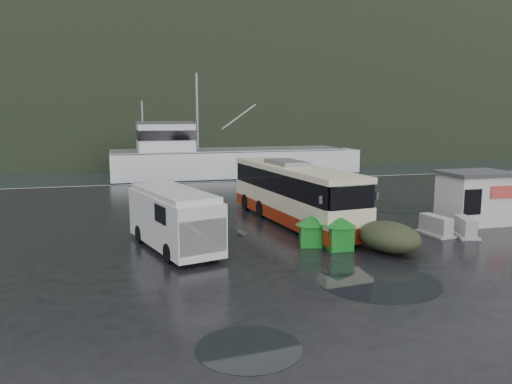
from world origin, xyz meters
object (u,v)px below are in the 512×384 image
object	(u,v)px
jersey_barrier_a	(435,235)
waste_bin_right	(310,246)
coach_bus	(294,222)
dome_tent	(388,251)
jersey_barrier_b	(464,236)
ticket_kiosk	(473,223)
fishing_trawler	(229,169)
waste_bin_left	(338,249)
white_van	(175,249)

from	to	relation	value
jersey_barrier_a	waste_bin_right	bearing A→B (deg)	-177.33
coach_bus	dome_tent	xyz separation A→B (m)	(1.91, -6.03, 0.00)
jersey_barrier_b	ticket_kiosk	bearing A→B (deg)	45.15
dome_tent	fishing_trawler	xyz separation A→B (m)	(-0.05, 30.76, 0.00)
ticket_kiosk	jersey_barrier_b	size ratio (longest dim) A/B	1.99
ticket_kiosk	jersey_barrier_a	bearing A→B (deg)	-153.70
waste_bin_left	jersey_barrier_a	size ratio (longest dim) A/B	0.80
waste_bin_right	jersey_barrier_b	xyz separation A→B (m)	(7.31, -0.24, 0.00)
white_van	ticket_kiosk	xyz separation A→B (m)	(15.01, 0.93, 0.00)
waste_bin_left	waste_bin_right	bearing A→B (deg)	138.16
ticket_kiosk	dome_tent	bearing A→B (deg)	-152.86
fishing_trawler	jersey_barrier_b	bearing A→B (deg)	-82.06
white_van	waste_bin_left	bearing A→B (deg)	-31.09
dome_tent	coach_bus	bearing A→B (deg)	107.59
waste_bin_left	fishing_trawler	distance (m)	30.07
jersey_barrier_b	fishing_trawler	bearing A→B (deg)	98.92
waste_bin_right	fishing_trawler	xyz separation A→B (m)	(2.69, 29.22, 0.00)
fishing_trawler	white_van	bearing A→B (deg)	-107.23
white_van	waste_bin_left	xyz separation A→B (m)	(6.43, -1.79, 0.00)
waste_bin_right	ticket_kiosk	bearing A→B (deg)	11.49
fishing_trawler	coach_bus	bearing A→B (deg)	-95.29
coach_bus	ticket_kiosk	size ratio (longest dim) A/B	3.26
white_van	waste_bin_left	world-z (taller)	white_van
dome_tent	jersey_barrier_b	bearing A→B (deg)	15.84
waste_bin_right	jersey_barrier_a	size ratio (longest dim) A/B	0.73
coach_bus	white_van	world-z (taller)	coach_bus
jersey_barrier_a	fishing_trawler	distance (m)	29.15
waste_bin_left	dome_tent	distance (m)	1.99
coach_bus	white_van	bearing A→B (deg)	-158.08
jersey_barrier_b	fishing_trawler	distance (m)	29.83
waste_bin_left	ticket_kiosk	world-z (taller)	ticket_kiosk
white_van	jersey_barrier_b	distance (m)	12.91
dome_tent	ticket_kiosk	world-z (taller)	ticket_kiosk
coach_bus	dome_tent	size ratio (longest dim) A/B	3.69
waste_bin_left	fishing_trawler	size ratio (longest dim) A/B	0.05
white_van	jersey_barrier_a	size ratio (longest dim) A/B	3.34
coach_bus	waste_bin_left	size ratio (longest dim) A/B	7.77
coach_bus	jersey_barrier_a	bearing A→B (deg)	-45.05
jersey_barrier_b	fishing_trawler	xyz separation A→B (m)	(-4.63, 29.47, 0.00)
waste_bin_left	jersey_barrier_b	world-z (taller)	waste_bin_left
waste_bin_right	white_van	bearing A→B (deg)	169.80
waste_bin_right	waste_bin_left	bearing A→B (deg)	-41.84
coach_bus	white_van	size ratio (longest dim) A/B	1.86
ticket_kiosk	jersey_barrier_b	distance (m)	3.05
coach_bus	fishing_trawler	world-z (taller)	fishing_trawler
white_van	jersey_barrier_b	size ratio (longest dim) A/B	3.48
white_van	ticket_kiosk	bearing A→B (deg)	-11.99
dome_tent	jersey_barrier_a	bearing A→B (deg)	28.02
jersey_barrier_b	white_van	bearing A→B (deg)	174.50
ticket_kiosk	white_van	bearing A→B (deg)	-176.56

